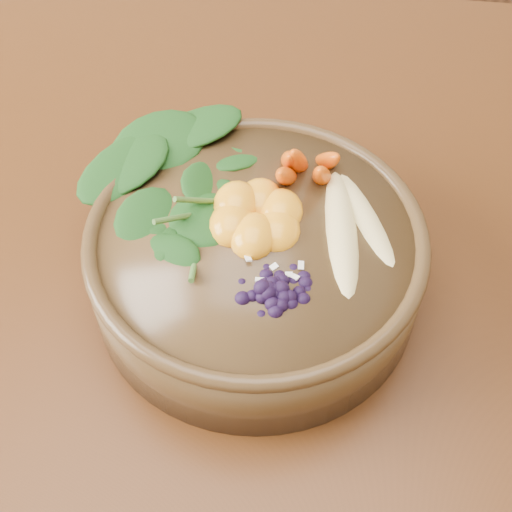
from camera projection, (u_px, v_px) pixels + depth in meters
The scene contains 9 objects.
ground at pixel (167, 502), 1.28m from camera, with size 4.00×4.00×0.00m, color #381E0F.
dining_table at pixel (106, 287), 0.76m from camera, with size 1.60×0.90×0.75m.
stoneware_bowl at pixel (256, 263), 0.62m from camera, with size 0.28×0.28×0.08m, color #4C361D.
kale_heap at pixel (198, 169), 0.60m from camera, with size 0.19×0.17×0.04m, color #1A4316, non-canonical shape.
carrot_cluster at pixel (308, 132), 0.60m from camera, with size 0.06×0.06×0.08m, color #DA540B, non-canonical shape.
banana_halves at pixel (355, 213), 0.58m from camera, with size 0.09×0.16×0.03m.
mandarin_cluster at pixel (257, 206), 0.58m from camera, with size 0.08×0.09×0.03m, color orange, non-canonical shape.
blueberry_pile at pixel (267, 277), 0.53m from camera, with size 0.13×0.10×0.04m, color black, non-canonical shape.
coconut_flakes at pixel (261, 250), 0.57m from camera, with size 0.09×0.07×0.01m, color white, non-canonical shape.
Camera 1 is at (0.21, -0.42, 1.27)m, focal length 50.00 mm.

